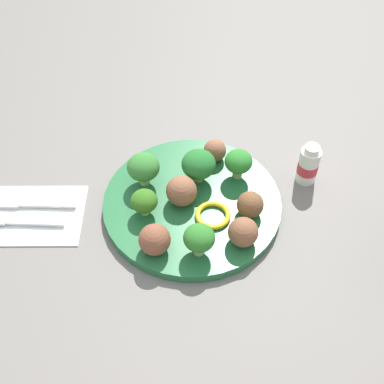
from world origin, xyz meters
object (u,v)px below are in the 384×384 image
Objects in this scene: napkin at (29,215)px; pepper_ring_front_right at (213,215)px; meatball_front_right at (215,151)px; meatball_back_right at (250,205)px; meatball_front_left at (155,240)px; broccoli_floret_front_right at (238,162)px; broccoli_floret_near_rim at (201,238)px; meatball_near_rim at (181,191)px; plate at (192,204)px; broccoli_floret_front_left at (144,201)px; knife at (26,204)px; fork at (21,221)px; meatball_mid_right at (243,232)px; yogurt_bottle at (308,165)px; broccoli_floret_back_left at (143,167)px; broccoli_floret_mid_left at (199,165)px.

pepper_ring_front_right is at bearing 171.06° from napkin.
meatball_front_right reaches higher than napkin.
meatball_front_left is (0.15, 0.05, 0.00)m from meatball_back_right.
broccoli_floret_front_right is 0.16m from broccoli_floret_near_rim.
meatball_near_rim is (-0.05, -0.09, 0.00)m from meatball_front_left.
plate is 1.65× the size of napkin.
meatball_front_left is at bearing 99.62° from broccoli_floret_front_left.
fork is at bearing 83.54° from knife.
meatball_mid_right is at bearing 68.93° from meatball_back_right.
meatball_front_right is at bearing -84.22° from meatball_mid_right.
pepper_ring_front_right is (0.06, 0.00, -0.02)m from meatball_back_right.
meatball_near_rim is 0.88× the size of pepper_ring_front_right.
meatball_front_left reaches higher than pepper_ring_front_right.
broccoli_floret_front_left is 0.85× the size of broccoli_floret_front_right.
meatball_front_left is 0.22m from napkin.
knife is at bearing -96.46° from fork.
broccoli_floret_near_rim is 0.43× the size of fork.
meatball_near_rim is at bearing 54.33° from meatball_front_right.
meatball_mid_right is at bearing 160.86° from knife.
broccoli_floret_near_rim is 0.24m from yogurt_bottle.
fork is at bearing 8.70° from broccoli_floret_front_right.
broccoli_floret_front_right reaches higher than broccoli_floret_front_left.
meatball_mid_right is 0.81× the size of pepper_ring_front_right.
meatball_front_left is (-0.01, 0.13, -0.01)m from broccoli_floret_back_left.
broccoli_floret_front_left is 0.95× the size of meatball_front_left.
yogurt_bottle reaches higher than knife.
meatball_near_rim is (0.03, 0.04, -0.01)m from broccoli_floret_mid_left.
meatball_back_right is 0.28× the size of knife.
meatball_near_rim is at bearing 24.98° from broccoli_floret_front_right.
fork is at bearing 6.08° from yogurt_bottle.
meatball_near_rim is at bearing -78.94° from broccoli_floret_near_rim.
yogurt_bottle is (-0.19, -0.14, -0.01)m from broccoli_floret_near_rim.
knife is at bearing -12.39° from pepper_ring_front_right.
fork is at bearing 1.93° from meatball_near_rim.
broccoli_floret_front_right is (-0.15, 0.00, -0.00)m from broccoli_floret_back_left.
broccoli_floret_near_rim is (0.08, 0.14, -0.00)m from broccoli_floret_front_right.
meatball_back_right is (-0.07, 0.08, -0.01)m from broccoli_floret_mid_left.
plate is 3.76× the size of yogurt_bottle.
meatball_front_left is at bearing 94.29° from broccoli_floret_back_left.
meatball_mid_right is 0.26× the size of napkin.
meatball_mid_right is 0.05m from meatball_back_right.
broccoli_floret_back_left is at bearing -1.02° from yogurt_bottle.
meatball_front_left is 0.22m from fork.
knife is (0.20, -0.11, -0.03)m from meatball_front_left.
fork is at bearing -13.20° from meatball_mid_right.
meatball_near_rim is at bearing -46.62° from meatball_mid_right.
meatball_near_rim is (-0.06, -0.02, -0.00)m from broccoli_floret_front_left.
pepper_ring_front_right is at bearing 167.61° from knife.
meatball_front_left is (0.14, 0.13, -0.01)m from broccoli_floret_front_right.
broccoli_floret_front_left is 0.92× the size of meatball_near_rim.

